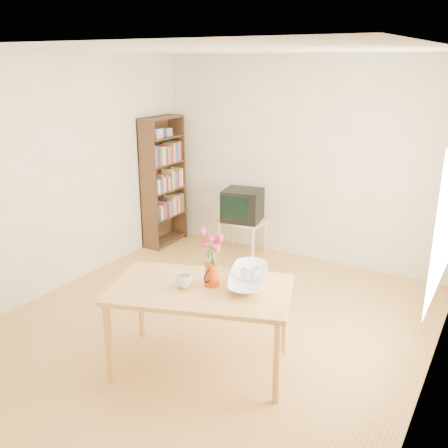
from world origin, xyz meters
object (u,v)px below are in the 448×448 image
Objects in this scene: pitcher at (212,275)px; mug at (184,281)px; bowl at (248,257)px; table at (201,296)px; television at (243,205)px.

pitcher is 0.24m from mug.
bowl is at bearing 40.18° from pitcher.
table is at bearing -123.78° from pitcher.
table is 12.43× the size of mug.
television is (-0.88, 2.63, -0.13)m from mug.
table is at bearing -133.76° from bowl.
bowl is (0.40, 0.37, 0.17)m from mug.
pitcher is 1.54× the size of mug.
table is at bearing 173.83° from mug.
pitcher reaches higher than mug.
pitcher is 0.36× the size of television.
bowl is 2.62m from television.
television is at bearing 110.95° from pitcher.
table is 0.19m from mug.
mug is 0.24× the size of television.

